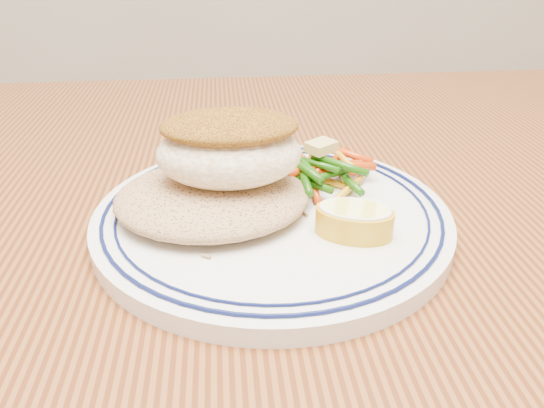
{
  "coord_description": "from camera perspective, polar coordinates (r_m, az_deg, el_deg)",
  "views": [
    {
      "loc": [
        -0.02,
        -0.4,
        0.97
      ],
      "look_at": [
        0.02,
        -0.03,
        0.77
      ],
      "focal_mm": 35.0,
      "sensor_mm": 36.0,
      "label": 1
    }
  ],
  "objects": [
    {
      "name": "dining_table",
      "position": [
        0.51,
        -2.37,
        -10.36
      ],
      "size": [
        1.5,
        0.9,
        0.75
      ],
      "color": "#532710",
      "rests_on": "ground"
    },
    {
      "name": "plate",
      "position": [
        0.43,
        0.0,
        -1.24
      ],
      "size": [
        0.28,
        0.28,
        0.02
      ],
      "color": "white",
      "rests_on": "dining_table"
    },
    {
      "name": "rice_pilaf",
      "position": [
        0.42,
        -6.48,
        1.13
      ],
      "size": [
        0.15,
        0.14,
        0.03
      ],
      "primitive_type": "ellipsoid",
      "color": "#9C754E",
      "rests_on": "plate"
    },
    {
      "name": "fish_fillet",
      "position": [
        0.41,
        -4.63,
        6.16
      ],
      "size": [
        0.11,
        0.08,
        0.06
      ],
      "color": "white",
      "rests_on": "rice_pilaf"
    },
    {
      "name": "vegetable_pile",
      "position": [
        0.46,
        5.63,
        3.6
      ],
      "size": [
        0.09,
        0.09,
        0.03
      ],
      "color": "#C68D15",
      "rests_on": "plate"
    },
    {
      "name": "butter_pat",
      "position": [
        0.46,
        5.31,
        6.18
      ],
      "size": [
        0.03,
        0.03,
        0.01
      ],
      "primitive_type": "cube",
      "rotation": [
        0.0,
        0.0,
        0.63
      ],
      "color": "#D6BE69",
      "rests_on": "vegetable_pile"
    },
    {
      "name": "lemon_wedge",
      "position": [
        0.39,
        8.85,
        -1.66
      ],
      "size": [
        0.07,
        0.07,
        0.02
      ],
      "color": "gold",
      "rests_on": "plate"
    }
  ]
}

